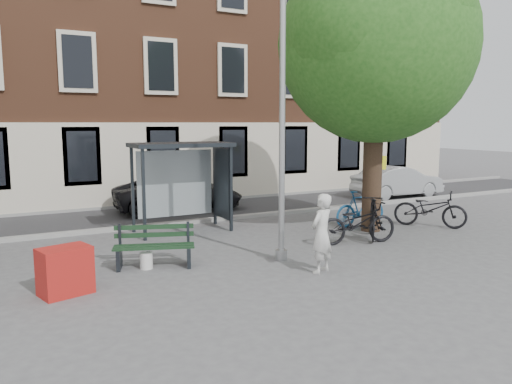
{
  "coord_description": "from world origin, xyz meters",
  "views": [
    {
      "loc": [
        -5.86,
        -9.78,
        3.19
      ],
      "look_at": [
        0.18,
        1.59,
        1.4
      ],
      "focal_mm": 35.0,
      "sensor_mm": 36.0,
      "label": 1
    }
  ],
  "objects_px": {
    "bus_shelter": "(193,166)",
    "bike_c": "(430,209)",
    "bench": "(154,248)",
    "bike_a": "(357,223)",
    "red_stand": "(65,271)",
    "bike_b": "(361,208)",
    "notice_sign": "(381,172)",
    "bike_d": "(373,217)",
    "car_silver": "(398,182)",
    "car_dark": "(179,193)",
    "lamppost": "(282,141)",
    "painter": "(321,233)"
  },
  "relations": [
    {
      "from": "painter",
      "to": "notice_sign",
      "type": "distance_m",
      "value": 7.23
    },
    {
      "from": "car_dark",
      "to": "red_stand",
      "type": "xyz_separation_m",
      "value": [
        -4.86,
        -7.53,
        -0.2
      ]
    },
    {
      "from": "bike_d",
      "to": "bike_a",
      "type": "bearing_deg",
      "value": 61.28
    },
    {
      "from": "lamppost",
      "to": "bike_a",
      "type": "height_order",
      "value": "lamppost"
    },
    {
      "from": "bike_b",
      "to": "car_silver",
      "type": "relative_size",
      "value": 0.46
    },
    {
      "from": "car_silver",
      "to": "bike_b",
      "type": "bearing_deg",
      "value": 128.99
    },
    {
      "from": "bike_a",
      "to": "red_stand",
      "type": "xyz_separation_m",
      "value": [
        -7.38,
        -0.57,
        -0.12
      ]
    },
    {
      "from": "bike_d",
      "to": "car_silver",
      "type": "height_order",
      "value": "car_silver"
    },
    {
      "from": "bench",
      "to": "red_stand",
      "type": "xyz_separation_m",
      "value": [
        -2.0,
        -1.0,
        0.03
      ]
    },
    {
      "from": "bike_d",
      "to": "notice_sign",
      "type": "distance_m",
      "value": 3.63
    },
    {
      "from": "bench",
      "to": "bike_a",
      "type": "distance_m",
      "value": 5.41
    },
    {
      "from": "bike_d",
      "to": "red_stand",
      "type": "relative_size",
      "value": 2.13
    },
    {
      "from": "bus_shelter",
      "to": "bike_c",
      "type": "height_order",
      "value": "bus_shelter"
    },
    {
      "from": "bike_a",
      "to": "bike_d",
      "type": "bearing_deg",
      "value": -55.46
    },
    {
      "from": "bench",
      "to": "car_dark",
      "type": "xyz_separation_m",
      "value": [
        2.86,
        6.53,
        0.23
      ]
    },
    {
      "from": "lamppost",
      "to": "painter",
      "type": "height_order",
      "value": "lamppost"
    },
    {
      "from": "car_dark",
      "to": "red_stand",
      "type": "relative_size",
      "value": 5.16
    },
    {
      "from": "lamppost",
      "to": "bike_b",
      "type": "relative_size",
      "value": 3.27
    },
    {
      "from": "notice_sign",
      "to": "car_silver",
      "type": "bearing_deg",
      "value": 53.88
    },
    {
      "from": "bike_a",
      "to": "bike_c",
      "type": "xyz_separation_m",
      "value": [
        3.38,
        0.65,
        -0.0
      ]
    },
    {
      "from": "lamppost",
      "to": "notice_sign",
      "type": "bearing_deg",
      "value": 28.65
    },
    {
      "from": "painter",
      "to": "car_silver",
      "type": "distance_m",
      "value": 11.99
    },
    {
      "from": "bike_b",
      "to": "notice_sign",
      "type": "xyz_separation_m",
      "value": [
        1.74,
        1.06,
        0.97
      ]
    },
    {
      "from": "car_dark",
      "to": "car_silver",
      "type": "xyz_separation_m",
      "value": [
        9.52,
        -1.12,
        0.03
      ]
    },
    {
      "from": "painter",
      "to": "bike_c",
      "type": "relative_size",
      "value": 0.79
    },
    {
      "from": "bench",
      "to": "bike_d",
      "type": "distance_m",
      "value": 6.2
    },
    {
      "from": "bike_b",
      "to": "bench",
      "type": "bearing_deg",
      "value": 100.42
    },
    {
      "from": "bike_b",
      "to": "bike_d",
      "type": "bearing_deg",
      "value": 151.93
    },
    {
      "from": "bus_shelter",
      "to": "bike_d",
      "type": "distance_m",
      "value": 5.4
    },
    {
      "from": "bike_b",
      "to": "car_dark",
      "type": "distance_m",
      "value": 6.62
    },
    {
      "from": "bike_a",
      "to": "red_stand",
      "type": "bearing_deg",
      "value": 106.81
    },
    {
      "from": "lamppost",
      "to": "bench",
      "type": "height_order",
      "value": "lamppost"
    },
    {
      "from": "bike_b",
      "to": "bike_c",
      "type": "height_order",
      "value": "bike_c"
    },
    {
      "from": "car_dark",
      "to": "notice_sign",
      "type": "distance_m",
      "value": 7.21
    },
    {
      "from": "car_silver",
      "to": "notice_sign",
      "type": "distance_m",
      "value": 4.86
    },
    {
      "from": "lamppost",
      "to": "bus_shelter",
      "type": "height_order",
      "value": "lamppost"
    },
    {
      "from": "bench",
      "to": "bike_d",
      "type": "xyz_separation_m",
      "value": [
        6.2,
        -0.1,
        0.16
      ]
    },
    {
      "from": "painter",
      "to": "car_dark",
      "type": "bearing_deg",
      "value": -111.92
    },
    {
      "from": "bike_d",
      "to": "red_stand",
      "type": "bearing_deg",
      "value": 45.41
    },
    {
      "from": "bike_d",
      "to": "car_dark",
      "type": "xyz_separation_m",
      "value": [
        -3.34,
        6.63,
        0.07
      ]
    },
    {
      "from": "bike_c",
      "to": "notice_sign",
      "type": "relative_size",
      "value": 1.04
    },
    {
      "from": "car_dark",
      "to": "bike_d",
      "type": "bearing_deg",
      "value": -149.58
    },
    {
      "from": "bus_shelter",
      "to": "bike_c",
      "type": "xyz_separation_m",
      "value": [
        6.58,
        -3.04,
        -1.35
      ]
    },
    {
      "from": "bike_a",
      "to": "bike_c",
      "type": "height_order",
      "value": "bike_a"
    },
    {
      "from": "bus_shelter",
      "to": "car_dark",
      "type": "relative_size",
      "value": 0.61
    },
    {
      "from": "bike_c",
      "to": "red_stand",
      "type": "relative_size",
      "value": 2.39
    },
    {
      "from": "bike_b",
      "to": "red_stand",
      "type": "bearing_deg",
      "value": 104.18
    },
    {
      "from": "bus_shelter",
      "to": "notice_sign",
      "type": "height_order",
      "value": "bus_shelter"
    },
    {
      "from": "bike_c",
      "to": "red_stand",
      "type": "distance_m",
      "value": 10.83
    },
    {
      "from": "red_stand",
      "to": "notice_sign",
      "type": "height_order",
      "value": "notice_sign"
    }
  ]
}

